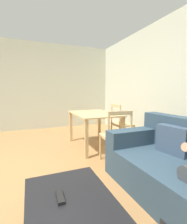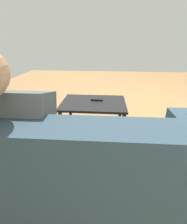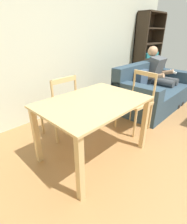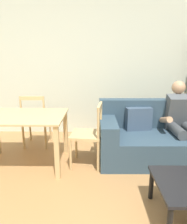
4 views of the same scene
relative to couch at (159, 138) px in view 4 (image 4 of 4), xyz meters
name	(u,v)px [view 4 (image 4 of 4)]	position (x,y,z in m)	size (l,w,h in m)	color
wall_back	(87,65)	(-1.17, 1.19, 1.05)	(6.31, 0.12, 2.74)	beige
couch	(159,138)	(0.00, 0.00, 0.00)	(1.86, 0.93, 0.87)	#2D4251
person_lounging	(181,120)	(0.33, 0.04, 0.27)	(0.59, 0.91, 1.16)	#4C5156
dining_table	(21,123)	(-2.03, -0.25, 0.30)	(1.22, 0.86, 0.74)	tan
dining_chair_near_wall	(36,121)	(-2.03, 0.45, 0.12)	(0.42, 0.42, 0.91)	tan
dining_chair_facing_couch	(88,135)	(-1.09, -0.26, 0.14)	(0.46, 0.46, 0.90)	tan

